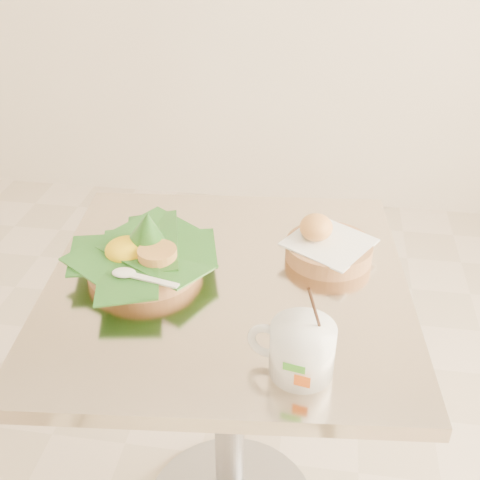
# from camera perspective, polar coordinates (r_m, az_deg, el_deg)

# --- Properties ---
(cafe_table) EXTENTS (0.76, 0.76, 0.75)m
(cafe_table) POSITION_cam_1_polar(r_m,az_deg,el_deg) (1.32, -1.10, -11.58)
(cafe_table) COLOR gray
(cafe_table) RESTS_ON floor
(rice_basket) EXTENTS (0.29, 0.29, 0.14)m
(rice_basket) POSITION_cam_1_polar(r_m,az_deg,el_deg) (1.20, -9.16, -1.20)
(rice_basket) COLOR #B07D4B
(rice_basket) RESTS_ON cafe_table
(bread_basket) EXTENTS (0.21, 0.21, 0.09)m
(bread_basket) POSITION_cam_1_polar(r_m,az_deg,el_deg) (1.24, 8.22, -0.53)
(bread_basket) COLOR #B07D4B
(bread_basket) RESTS_ON cafe_table
(coffee_mug) EXTENTS (0.14, 0.11, 0.18)m
(coffee_mug) POSITION_cam_1_polar(r_m,az_deg,el_deg) (0.96, 5.74, -10.19)
(coffee_mug) COLOR white
(coffee_mug) RESTS_ON cafe_table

